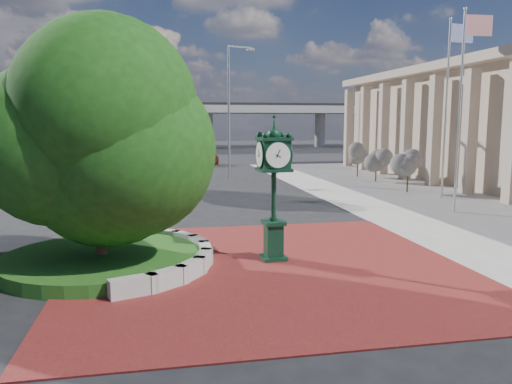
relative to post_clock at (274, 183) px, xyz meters
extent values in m
plane|color=black|center=(-0.37, 0.33, -2.53)|extent=(200.00, 200.00, 0.00)
cube|color=maroon|center=(-0.37, -0.67, -2.51)|extent=(12.00, 12.00, 0.04)
cube|color=#9E9B93|center=(15.63, 10.33, -2.51)|extent=(20.00, 50.00, 0.04)
cube|color=#9E9B93|center=(-4.28, -2.67, -2.26)|extent=(1.29, 0.76, 0.54)
cube|color=#9E9B93|center=(-3.43, -2.20, -2.26)|extent=(1.20, 1.04, 0.54)
cube|color=#9E9B93|center=(-2.75, -1.50, -2.26)|extent=(1.00, 1.22, 0.54)
cube|color=#9E9B93|center=(-2.32, -0.63, -2.26)|extent=(0.71, 1.30, 0.54)
cube|color=#9E9B93|center=(-2.17, 0.33, -2.26)|extent=(0.35, 1.25, 0.54)
cube|color=#9E9B93|center=(-2.32, 1.30, -2.26)|extent=(0.71, 1.30, 0.54)
cube|color=#9E9B93|center=(-2.75, 2.17, -2.26)|extent=(1.00, 1.22, 0.54)
cube|color=#9E9B93|center=(-3.43, 2.87, -2.26)|extent=(1.20, 1.04, 0.54)
cube|color=#9E9B93|center=(-4.28, 3.34, -2.26)|extent=(1.29, 0.76, 0.54)
cylinder|color=#254F16|center=(-5.37, 0.33, -2.33)|extent=(6.10, 6.10, 0.40)
cube|color=black|center=(16.43, 12.33, 1.47)|extent=(0.30, 40.00, 5.50)
cube|color=#9E9B93|center=(-0.37, 70.33, 3.97)|extent=(90.00, 12.00, 1.20)
cube|color=black|center=(-0.37, 70.33, 4.77)|extent=(90.00, 12.00, 0.40)
cylinder|color=#9E9B93|center=(-15.37, 70.33, 0.47)|extent=(1.80, 1.80, 6.00)
cylinder|color=#9E9B93|center=(4.63, 70.33, 0.47)|extent=(1.80, 1.80, 6.00)
cylinder|color=#9E9B93|center=(24.63, 70.33, 0.47)|extent=(1.80, 1.80, 6.00)
cylinder|color=#38281C|center=(-5.37, 0.33, -1.44)|extent=(0.36, 0.36, 2.17)
sphere|color=#173E11|center=(-5.37, 0.33, 1.20)|extent=(5.20, 5.20, 5.20)
cylinder|color=#38281C|center=(-4.37, 18.33, -1.57)|extent=(0.36, 0.36, 1.92)
sphere|color=#173E11|center=(-4.37, 18.33, 0.72)|extent=(4.40, 4.40, 4.40)
cube|color=black|center=(0.00, 0.00, -2.45)|extent=(0.82, 0.82, 0.16)
cube|color=black|center=(0.00, 0.00, -1.85)|extent=(0.56, 0.56, 1.07)
cube|color=black|center=(0.00, 0.00, -1.29)|extent=(0.72, 0.72, 0.12)
cylinder|color=black|center=(0.00, 0.00, -0.41)|extent=(0.16, 0.16, 1.65)
cube|color=black|center=(0.00, 0.00, 0.91)|extent=(0.92, 0.92, 0.87)
cylinder|color=white|center=(0.03, -0.45, 0.91)|extent=(0.78, 0.10, 0.78)
cylinder|color=white|center=(-0.03, 0.45, 0.91)|extent=(0.78, 0.10, 0.78)
cylinder|color=white|center=(-0.45, -0.03, 0.91)|extent=(0.10, 0.78, 0.78)
cylinder|color=white|center=(0.45, 0.03, 0.91)|extent=(0.10, 0.78, 0.78)
sphere|color=black|center=(0.00, 0.00, 1.51)|extent=(0.43, 0.43, 0.43)
cone|color=black|center=(0.00, 0.00, 1.83)|extent=(0.17, 0.17, 0.48)
imported|color=#55140C|center=(1.42, 36.09, -1.86)|extent=(2.72, 4.20, 1.33)
cylinder|color=silver|center=(10.66, 6.60, 2.29)|extent=(0.12, 0.12, 9.63)
sphere|color=silver|center=(10.66, 6.60, 7.15)|extent=(0.17, 0.17, 0.17)
plane|color=red|center=(11.38, 6.60, 6.43)|extent=(1.44, 0.09, 1.44)
cylinder|color=silver|center=(12.62, 10.98, 2.52)|extent=(0.12, 0.12, 10.09)
sphere|color=silver|center=(12.62, 10.98, 7.61)|extent=(0.18, 0.18, 0.18)
plane|color=navy|center=(13.38, 10.98, 6.85)|extent=(1.50, 0.16, 1.51)
cylinder|color=slate|center=(1.85, 23.70, 2.56)|extent=(0.18, 0.18, 10.18)
cube|color=slate|center=(2.82, 24.00, 7.65)|extent=(1.99, 0.77, 0.14)
cube|color=slate|center=(3.69, 24.27, 7.53)|extent=(0.62, 0.44, 0.17)
cylinder|color=slate|center=(-2.34, 42.84, 1.68)|extent=(0.15, 0.15, 8.42)
cube|color=slate|center=(-1.50, 42.85, 5.90)|extent=(1.69, 0.15, 0.11)
cube|color=slate|center=(-0.75, 42.85, 5.80)|extent=(0.47, 0.24, 0.14)
cylinder|color=#38281C|center=(11.77, 13.51, -1.93)|extent=(0.10, 0.10, 1.20)
sphere|color=#9E4F90|center=(11.77, 13.51, -0.93)|extent=(1.20, 1.20, 1.20)
cylinder|color=#38281C|center=(12.23, 19.22, -1.93)|extent=(0.10, 0.10, 1.20)
sphere|color=#9E4F90|center=(12.23, 19.22, -0.93)|extent=(1.20, 1.20, 1.20)
cylinder|color=#38281C|center=(12.22, 22.73, -1.93)|extent=(0.10, 0.10, 1.20)
sphere|color=#9E4F90|center=(12.22, 22.73, -0.93)|extent=(1.20, 1.20, 1.20)
camera|label=1|loc=(-3.53, -15.31, 1.93)|focal=35.00mm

